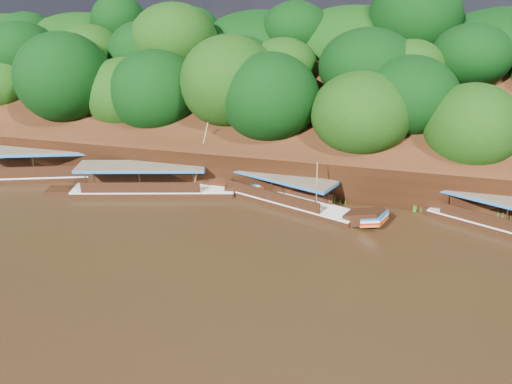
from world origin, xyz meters
TOP-DOWN VIEW (x-y plane):
  - ground at (0.00, 0.00)m, footprint 160.00×160.00m
  - riverbank at (-0.01, 22.73)m, footprint 120.00×30.06m
  - boat_1 at (-1.83, 8.31)m, footprint 13.47×6.44m
  - boat_2 at (-12.60, 8.16)m, footprint 15.44×5.97m
  - boat_3 at (-22.93, 8.99)m, footprint 15.19×7.26m
  - reeds at (-3.95, 9.71)m, footprint 48.72×2.46m

SIDE VIEW (x-z plane):
  - ground at x=0.00m, z-range 0.00..0.00m
  - boat_1 at x=-1.83m, z-range -1.85..2.91m
  - boat_2 at x=-12.60m, z-range -2.62..3.72m
  - boat_3 at x=-22.93m, z-range -1.01..2.25m
  - reeds at x=-3.95m, z-range -0.11..1.76m
  - riverbank at x=-0.01m, z-range -7.81..11.59m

